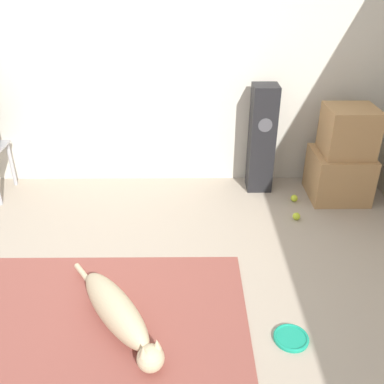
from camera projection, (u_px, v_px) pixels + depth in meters
The scene contains 10 objects.
ground_plane at pixel (84, 328), 2.68m from camera, with size 12.00×12.00×0.00m, color #B2A38E.
wall_back at pixel (116, 52), 3.90m from camera, with size 8.00×0.06×2.55m.
area_rug at pixel (100, 331), 2.65m from camera, with size 1.86×1.47×0.01m.
dog at pixel (118, 313), 2.62m from camera, with size 0.70×0.94×0.24m.
frisbee at pixel (291, 338), 2.59m from camera, with size 0.22×0.22×0.03m.
cardboard_box_lower at pixel (339, 175), 4.05m from camera, with size 0.53×0.50×0.45m.
cardboard_box_upper at pixel (349, 131), 3.84m from camera, with size 0.44×0.42×0.43m.
floor_speaker at pixel (262, 139), 4.06m from camera, with size 0.23×0.24×1.04m.
tennis_ball_by_boxes at pixel (296, 216), 3.77m from camera, with size 0.07×0.07×0.07m.
tennis_ball_near_speaker at pixel (294, 198), 4.05m from camera, with size 0.07×0.07×0.07m.
Camera 1 is at (0.66, -1.94, 2.04)m, focal length 40.00 mm.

